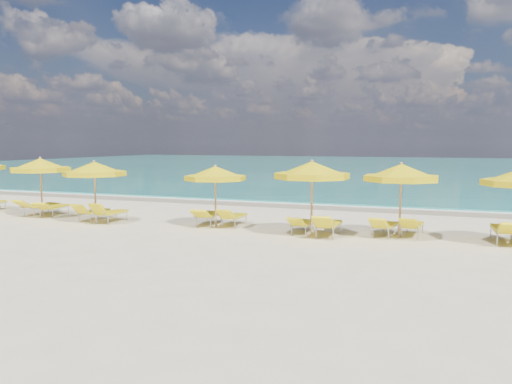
% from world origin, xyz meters
% --- Properties ---
extents(ground_plane, '(120.00, 120.00, 0.00)m').
position_xyz_m(ground_plane, '(0.00, 0.00, 0.00)').
color(ground_plane, beige).
extents(ocean, '(120.00, 80.00, 0.30)m').
position_xyz_m(ocean, '(0.00, 48.00, 0.00)').
color(ocean, '#167F73').
rests_on(ocean, ground).
extents(wet_sand_band, '(120.00, 2.60, 0.01)m').
position_xyz_m(wet_sand_band, '(0.00, 7.40, 0.00)').
color(wet_sand_band, tan).
rests_on(wet_sand_band, ground).
extents(foam_line, '(120.00, 1.20, 0.03)m').
position_xyz_m(foam_line, '(0.00, 8.20, 0.00)').
color(foam_line, white).
rests_on(foam_line, ground).
extents(whitecap_near, '(14.00, 0.36, 0.05)m').
position_xyz_m(whitecap_near, '(-6.00, 17.00, 0.00)').
color(whitecap_near, white).
rests_on(whitecap_near, ground).
extents(whitecap_far, '(18.00, 0.30, 0.05)m').
position_xyz_m(whitecap_far, '(8.00, 24.00, 0.00)').
color(whitecap_far, white).
rests_on(whitecap_far, ground).
extents(umbrella_1, '(3.02, 3.02, 2.45)m').
position_xyz_m(umbrella_1, '(-8.94, 0.23, 2.09)').
color(umbrella_1, tan).
rests_on(umbrella_1, ground).
extents(umbrella_2, '(2.87, 2.87, 2.38)m').
position_xyz_m(umbrella_2, '(-5.76, -0.40, 2.03)').
color(umbrella_2, tan).
rests_on(umbrella_2, ground).
extents(umbrella_3, '(2.66, 2.66, 2.25)m').
position_xyz_m(umbrella_3, '(-1.13, 0.38, 1.92)').
color(umbrella_3, tan).
rests_on(umbrella_3, ground).
extents(umbrella_4, '(3.24, 3.24, 2.49)m').
position_xyz_m(umbrella_4, '(2.53, -0.10, 2.12)').
color(umbrella_4, tan).
rests_on(umbrella_4, ground).
extents(umbrella_5, '(3.13, 3.13, 2.42)m').
position_xyz_m(umbrella_5, '(5.25, 0.53, 2.07)').
color(umbrella_5, tan).
rests_on(umbrella_5, ground).
extents(lounger_1_left, '(0.76, 2.00, 0.77)m').
position_xyz_m(lounger_1_left, '(-9.35, 0.53, 0.23)').
color(lounger_1_left, '#A5A8AD').
rests_on(lounger_1_left, ground).
extents(lounger_1_right, '(0.97, 1.95, 0.71)m').
position_xyz_m(lounger_1_right, '(-8.57, 0.48, 0.22)').
color(lounger_1_right, '#A5A8AD').
rests_on(lounger_1_right, ground).
extents(lounger_2_left, '(0.61, 1.72, 0.78)m').
position_xyz_m(lounger_2_left, '(-6.23, 0.04, 0.21)').
color(lounger_2_left, '#A5A8AD').
rests_on(lounger_2_left, ground).
extents(lounger_2_right, '(0.62, 1.70, 0.85)m').
position_xyz_m(lounger_2_right, '(-5.33, -0.04, 0.22)').
color(lounger_2_right, '#A5A8AD').
rests_on(lounger_2_right, ground).
extents(lounger_3_left, '(0.83, 1.95, 0.73)m').
position_xyz_m(lounger_3_left, '(-1.58, 0.71, 0.22)').
color(lounger_3_left, '#A5A8AD').
rests_on(lounger_3_left, ground).
extents(lounger_3_right, '(0.59, 1.70, 0.73)m').
position_xyz_m(lounger_3_right, '(-0.61, 0.82, 0.21)').
color(lounger_3_right, '#A5A8AD').
rests_on(lounger_3_right, ground).
extents(lounger_4_left, '(0.65, 1.67, 0.67)m').
position_xyz_m(lounger_4_left, '(2.15, 0.32, 0.20)').
color(lounger_4_left, '#A5A8AD').
rests_on(lounger_4_left, ground).
extents(lounger_4_right, '(0.64, 1.87, 0.82)m').
position_xyz_m(lounger_4_right, '(3.05, 0.10, 0.23)').
color(lounger_4_right, '#A5A8AD').
rests_on(lounger_4_right, ground).
extents(lounger_5_left, '(0.85, 1.77, 0.73)m').
position_xyz_m(lounger_5_left, '(4.79, 0.77, 0.21)').
color(lounger_5_left, '#A5A8AD').
rests_on(lounger_5_left, ground).
extents(lounger_5_right, '(0.71, 1.75, 0.72)m').
position_xyz_m(lounger_5_right, '(5.60, 1.08, 0.21)').
color(lounger_5_right, '#A5A8AD').
rests_on(lounger_5_right, ground).
extents(lounger_6_left, '(0.76, 2.04, 0.82)m').
position_xyz_m(lounger_6_left, '(8.30, 0.88, 0.24)').
color(lounger_6_left, '#A5A8AD').
rests_on(lounger_6_left, ground).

